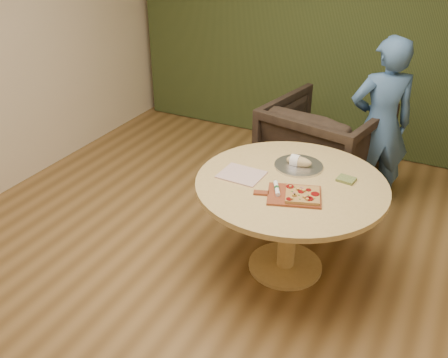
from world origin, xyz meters
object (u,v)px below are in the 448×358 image
at_px(flatbread_pizza, 302,195).
at_px(armchair, 324,144).
at_px(serving_tray, 299,166).
at_px(pizza_paddle, 293,195).
at_px(person_standing, 380,125).
at_px(cutlery_roll, 277,188).
at_px(bread_roll, 298,161).
at_px(pedestal_table, 290,199).

height_order(flatbread_pizza, armchair, armchair).
bearing_deg(serving_tray, armchair, 95.12).
distance_m(pizza_paddle, flatbread_pizza, 0.07).
relative_size(serving_tray, person_standing, 0.23).
bearing_deg(flatbread_pizza, serving_tray, 112.62).
height_order(cutlery_roll, bread_roll, bread_roll).
xyz_separation_m(pizza_paddle, armchair, (-0.20, 1.43, -0.26)).
height_order(flatbread_pizza, serving_tray, flatbread_pizza).
distance_m(cutlery_roll, armchair, 1.46).
relative_size(pizza_paddle, armchair, 0.48).
bearing_deg(person_standing, pedestal_table, 43.79).
height_order(pedestal_table, flatbread_pizza, flatbread_pizza).
bearing_deg(pizza_paddle, bread_roll, 86.96).
height_order(pedestal_table, bread_roll, bread_roll).
bearing_deg(pizza_paddle, serving_tray, 85.83).
height_order(pizza_paddle, serving_tray, serving_tray).
xyz_separation_m(cutlery_roll, armchair, (-0.08, 1.43, -0.29)).
distance_m(pedestal_table, armchair, 1.26).
xyz_separation_m(cutlery_roll, serving_tray, (0.01, 0.42, -0.02)).
xyz_separation_m(pedestal_table, cutlery_roll, (-0.04, -0.18, 0.17)).
distance_m(pizza_paddle, serving_tray, 0.43).
relative_size(cutlery_roll, serving_tray, 0.52).
bearing_deg(bread_roll, cutlery_roll, -89.76).
relative_size(pedestal_table, armchair, 1.36).
xyz_separation_m(flatbread_pizza, bread_roll, (-0.18, 0.41, 0.02)).
height_order(serving_tray, person_standing, person_standing).
relative_size(pizza_paddle, serving_tray, 1.33).
distance_m(pedestal_table, serving_tray, 0.28).
height_order(pizza_paddle, bread_roll, bread_roll).
bearing_deg(flatbread_pizza, bread_roll, 113.65).
xyz_separation_m(pedestal_table, pizza_paddle, (0.08, -0.18, 0.15)).
height_order(pizza_paddle, person_standing, person_standing).
distance_m(cutlery_roll, person_standing, 1.48).
bearing_deg(person_standing, serving_tray, 38.78).
bearing_deg(pedestal_table, cutlery_roll, -102.20).
bearing_deg(flatbread_pizza, pedestal_table, 128.22).
distance_m(flatbread_pizza, armchair, 1.48).
bearing_deg(bread_roll, serving_tray, -0.00).
bearing_deg(armchair, pedestal_table, 106.84).
xyz_separation_m(pizza_paddle, person_standing, (0.27, 1.43, 0.01)).
bearing_deg(pizza_paddle, person_standing, 60.59).
height_order(serving_tray, armchair, armchair).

